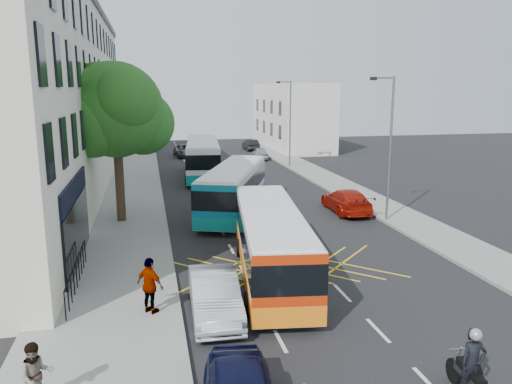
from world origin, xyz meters
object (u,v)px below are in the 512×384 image
bus_mid (234,189)px  pedestrian_near (36,376)px  lamp_near (389,141)px  distant_car_dark (251,145)px  pedestrian_far (150,286)px  lamp_far (289,119)px  red_hatchback (346,201)px  distant_car_silver (260,153)px  bus_far (203,158)px  bus_near (271,242)px  street_tree (115,111)px  distant_car_grey (186,150)px  parked_car_silver (215,295)px  motorbike (472,367)px

bus_mid → pedestrian_near: 19.39m
lamp_near → pedestrian_near: 21.50m
distant_car_dark → pedestrian_far: 45.41m
lamp_far → red_hatchback: lamp_far is taller
lamp_far → pedestrian_far: 32.49m
lamp_far → distant_car_silver: lamp_far is taller
distant_car_dark → lamp_far: bearing=91.5°
lamp_near → bus_far: size_ratio=0.69×
red_hatchback → distant_car_silver: bearing=-87.8°
lamp_far → pedestrian_far: size_ratio=4.18×
bus_near → bus_far: bus_far is taller
lamp_near → lamp_far: size_ratio=1.00×
street_tree → distant_car_silver: street_tree is taller
bus_far → bus_near: bearing=-83.7°
street_tree → pedestrian_far: bearing=-83.1°
distant_car_grey → lamp_near: bearing=-77.5°
bus_near → parked_car_silver: bus_near is taller
bus_near → pedestrian_far: size_ratio=5.37×
bus_near → distant_car_silver: bearing=85.5°
distant_car_dark → pedestrian_near: 50.57m
lamp_far → pedestrian_near: lamp_far is taller
lamp_near → bus_mid: (-8.10, 3.70, -3.09)m
street_tree → bus_near: (6.27, -9.90, -4.80)m
lamp_far → distant_car_silver: 7.58m
distant_car_silver → bus_near: bearing=83.4°
bus_mid → bus_near: bearing=-70.9°
bus_mid → distant_car_silver: (6.74, 22.60, -0.90)m
lamp_far → distant_car_dark: (-0.76, 14.20, -3.96)m
bus_near → distant_car_silver: bus_near is taller
distant_car_dark → bus_mid: bearing=74.9°
distant_car_grey → distant_car_dark: size_ratio=1.21×
lamp_near → distant_car_grey: 31.65m
lamp_far → motorbike: size_ratio=3.70×
parked_car_silver → pedestrian_far: size_ratio=2.32×
street_tree → pedestrian_near: bearing=-93.8°
lamp_near → red_hatchback: size_ratio=1.62×
lamp_near → parked_car_silver: bearing=-138.5°
motorbike → pedestrian_far: bearing=145.6°
bus_mid → red_hatchback: bus_mid is taller
bus_near → distant_car_dark: bearing=87.0°
parked_car_silver → red_hatchback: parked_car_silver is taller
motorbike → distant_car_silver: motorbike is taller
lamp_near → distant_car_dark: size_ratio=1.99×
pedestrian_near → bus_near: bearing=24.3°
red_hatchback → pedestrian_near: size_ratio=3.01×
motorbike → pedestrian_far: 9.88m
distant_car_dark → pedestrian_near: pedestrian_near is taller
bus_near → distant_car_grey: size_ratio=2.12×
parked_car_silver → pedestrian_far: (-2.10, 0.34, 0.38)m
street_tree → bus_near: size_ratio=0.86×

